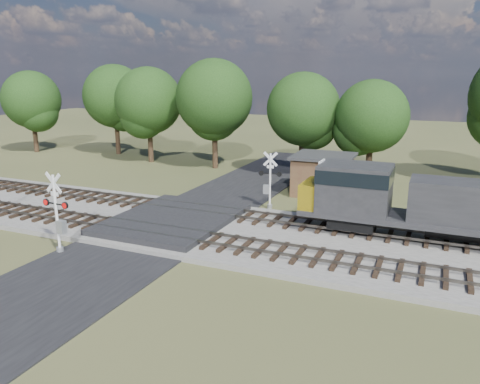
% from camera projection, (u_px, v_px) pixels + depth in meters
% --- Properties ---
extents(ground, '(160.00, 160.00, 0.00)m').
position_uv_depth(ground, '(170.00, 228.00, 29.44)').
color(ground, '#3D4424').
rests_on(ground, ground).
extents(ballast_bed, '(140.00, 10.00, 0.30)m').
position_uv_depth(ballast_bed, '(329.00, 245.00, 25.99)').
color(ballast_bed, gray).
rests_on(ballast_bed, ground).
extents(road, '(7.00, 60.00, 0.08)m').
position_uv_depth(road, '(170.00, 227.00, 29.43)').
color(road, black).
rests_on(road, ground).
extents(crossing_panel, '(7.00, 9.00, 0.62)m').
position_uv_depth(crossing_panel, '(174.00, 221.00, 29.80)').
color(crossing_panel, '#262628').
rests_on(crossing_panel, ground).
extents(track_near, '(140.00, 2.60, 0.33)m').
position_uv_depth(track_near, '(198.00, 238.00, 26.35)').
color(track_near, black).
rests_on(track_near, ballast_bed).
extents(track_far, '(140.00, 2.60, 0.33)m').
position_uv_depth(track_far, '(234.00, 214.00, 30.80)').
color(track_far, black).
rests_on(track_far, ballast_bed).
extents(crossing_signal_near, '(1.80, 0.39, 4.45)m').
position_uv_depth(crossing_signal_near, '(58.00, 220.00, 24.85)').
color(crossing_signal_near, silver).
rests_on(crossing_signal_near, ground).
extents(crossing_signal_far, '(1.66, 0.39, 4.13)m').
position_uv_depth(crossing_signal_far, '(269.00, 185.00, 33.27)').
color(crossing_signal_far, silver).
rests_on(crossing_signal_far, ground).
extents(equipment_shed, '(4.76, 4.76, 3.18)m').
position_uv_depth(equipment_shed, '(323.00, 174.00, 37.41)').
color(equipment_shed, '#492E1F').
rests_on(equipment_shed, ground).
extents(treeline, '(83.01, 10.67, 11.76)m').
position_uv_depth(treeline, '(328.00, 105.00, 43.43)').
color(treeline, black).
rests_on(treeline, ground).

